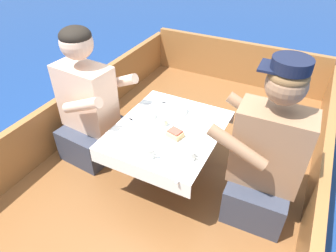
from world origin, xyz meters
TOP-DOWN VIEW (x-y plane):
  - ground_plane at (0.00, 0.00)m, footprint 60.00×60.00m
  - boat_deck at (0.00, 0.00)m, footprint 1.97×3.54m
  - gunwale_port at (-0.96, 0.00)m, footprint 0.06×3.54m
  - gunwale_starboard at (0.96, 0.00)m, footprint 0.06×3.54m
  - bow_coaming at (0.00, 1.74)m, footprint 1.85×0.06m
  - cockpit_table at (0.00, 0.08)m, footprint 0.66×0.78m
  - person_port at (-0.63, 0.06)m, footprint 0.55×0.47m
  - person_starboard at (0.63, 0.09)m, footprint 0.53×0.45m
  - plate_sandwich at (0.08, 0.02)m, footprint 0.21×0.21m
  - plate_bread at (0.17, 0.23)m, footprint 0.18×0.18m
  - sandwich at (0.08, 0.02)m, footprint 0.11×0.10m
  - bowl_port_near at (-0.03, 0.28)m, footprint 0.14×0.14m
  - bowl_starboard_near at (-0.19, 0.13)m, footprint 0.11×0.11m
  - coffee_cup_port at (0.02, -0.21)m, footprint 0.10×0.07m
  - coffee_cup_starboard at (0.24, -0.11)m, footprint 0.11×0.08m
  - tin_can at (-0.05, 0.10)m, footprint 0.07×0.07m
  - utensil_fork_starboard at (-0.22, 0.04)m, footprint 0.17×0.06m
  - utensil_fork_port at (-0.21, 0.32)m, footprint 0.15×0.11m
  - utensil_spoon_port at (0.12, -0.11)m, footprint 0.08×0.16m
  - utensil_knife_starboard at (0.28, -0.24)m, footprint 0.06×0.17m
  - utensil_knife_port at (-0.19, -0.19)m, footprint 0.13×0.12m
  - utensil_spoon_starboard at (-0.30, -0.18)m, footprint 0.09×0.16m

SIDE VIEW (x-z plane):
  - ground_plane at x=0.00m, z-range 0.00..0.00m
  - boat_deck at x=0.00m, z-range 0.00..0.25m
  - gunwale_port at x=-0.96m, z-range 0.25..0.65m
  - gunwale_starboard at x=0.96m, z-range 0.25..0.65m
  - bow_coaming at x=0.00m, z-range 0.25..0.70m
  - cockpit_table at x=0.00m, z-range 0.42..0.85m
  - person_port at x=-0.63m, z-range 0.16..1.17m
  - person_starboard at x=0.63m, z-range 0.15..1.19m
  - utensil_fork_starboard at x=-0.22m, z-range 0.68..0.68m
  - utensil_fork_port at x=-0.21m, z-range 0.68..0.68m
  - utensil_knife_starboard at x=0.28m, z-range 0.68..0.68m
  - utensil_knife_port at x=-0.19m, z-range 0.68..0.68m
  - utensil_spoon_port at x=0.12m, z-range 0.68..0.69m
  - utensil_spoon_starboard at x=-0.30m, z-range 0.68..0.69m
  - plate_sandwich at x=0.08m, z-range 0.68..0.69m
  - plate_bread at x=0.17m, z-range 0.68..0.69m
  - bowl_port_near at x=-0.03m, z-range 0.68..0.72m
  - bowl_starboard_near at x=-0.19m, z-range 0.68..0.72m
  - tin_can at x=-0.05m, z-range 0.68..0.73m
  - coffee_cup_starboard at x=0.24m, z-range 0.68..0.74m
  - sandwich at x=0.08m, z-range 0.69..0.74m
  - coffee_cup_port at x=0.02m, z-range 0.68..0.75m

